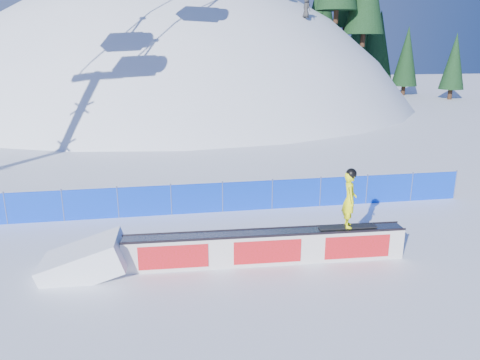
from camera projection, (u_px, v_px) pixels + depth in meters
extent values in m
plane|color=white|center=(209.00, 265.00, 14.09)|extent=(160.00, 160.00, 0.00)
sphere|color=white|center=(178.00, 244.00, 58.92)|extent=(64.00, 64.00, 64.00)
cylinder|color=#301D13|center=(329.00, 13.00, 49.54)|extent=(0.50, 0.50, 1.40)
cylinder|color=#301D13|center=(325.00, 17.00, 53.37)|extent=(0.50, 0.50, 1.40)
cylinder|color=#301D13|center=(336.00, 23.00, 52.59)|extent=(0.50, 0.50, 1.40)
cylinder|color=#301D13|center=(354.00, 38.00, 52.81)|extent=(0.50, 0.50, 1.40)
cylinder|color=#301D13|center=(356.00, 48.00, 55.89)|extent=(0.50, 0.50, 1.40)
cone|color=black|center=(359.00, 4.00, 54.50)|extent=(3.82, 3.82, 8.68)
cylinder|color=#301D13|center=(381.00, 75.00, 55.72)|extent=(0.50, 0.50, 1.40)
cone|color=black|center=(385.00, 26.00, 54.14)|extent=(4.38, 4.38, 9.96)
cylinder|color=#301D13|center=(385.00, 83.00, 56.58)|extent=(0.50, 0.50, 1.40)
cone|color=black|center=(389.00, 41.00, 55.20)|extent=(3.76, 3.76, 8.54)
cylinder|color=#301D13|center=(385.00, 90.00, 59.55)|extent=(0.50, 0.50, 1.40)
cone|color=black|center=(388.00, 52.00, 58.22)|extent=(3.62, 3.62, 8.24)
cylinder|color=#301D13|center=(435.00, 95.00, 54.24)|extent=(0.50, 0.50, 1.40)
cone|color=black|center=(439.00, 55.00, 52.98)|extent=(3.41, 3.41, 7.74)
cylinder|color=#301D13|center=(403.00, 89.00, 60.43)|extent=(0.50, 0.50, 1.40)
cone|color=black|center=(407.00, 54.00, 59.18)|extent=(3.37, 3.37, 7.66)
cube|color=#0837CB|center=(197.00, 199.00, 18.18)|extent=(22.00, 0.03, 1.20)
cylinder|color=#424E78|center=(5.00, 207.00, 17.06)|extent=(0.05, 0.05, 1.30)
cylinder|color=#424E78|center=(63.00, 204.00, 17.37)|extent=(0.05, 0.05, 1.30)
cylinder|color=#424E78|center=(118.00, 202.00, 17.69)|extent=(0.05, 0.05, 1.30)
cylinder|color=#424E78|center=(171.00, 199.00, 18.01)|extent=(0.05, 0.05, 1.30)
cylinder|color=#424E78|center=(223.00, 196.00, 18.32)|extent=(0.05, 0.05, 1.30)
cylinder|color=#424E78|center=(272.00, 193.00, 18.64)|extent=(0.05, 0.05, 1.30)
cylinder|color=#424E78|center=(320.00, 191.00, 18.96)|extent=(0.05, 0.05, 1.30)
cylinder|color=#424E78|center=(367.00, 188.00, 19.27)|extent=(0.05, 0.05, 1.30)
cylinder|color=#424E78|center=(412.00, 186.00, 19.59)|extent=(0.05, 0.05, 1.30)
cylinder|color=#424E78|center=(455.00, 184.00, 19.91)|extent=(0.05, 0.05, 1.30)
cube|color=silver|center=(266.00, 248.00, 14.10)|extent=(8.53, 0.87, 0.96)
cube|color=gray|center=(266.00, 233.00, 13.95)|extent=(8.44, 0.89, 0.04)
cube|color=black|center=(268.00, 236.00, 13.68)|extent=(8.51, 0.37, 0.06)
cube|color=black|center=(265.00, 229.00, 14.22)|extent=(8.51, 0.37, 0.06)
cube|color=red|center=(268.00, 252.00, 13.83)|extent=(8.08, 0.34, 0.72)
cube|color=red|center=(264.00, 244.00, 14.36)|extent=(8.08, 0.34, 0.72)
cube|color=black|center=(348.00, 227.00, 14.24)|extent=(1.79, 0.39, 0.03)
imported|color=#F4FF10|center=(349.00, 200.00, 13.99)|extent=(0.54, 0.71, 1.73)
sphere|color=black|center=(351.00, 174.00, 13.77)|extent=(0.32, 0.32, 0.32)
imported|color=#2B2B2B|center=(306.00, 8.00, 39.79)|extent=(0.79, 0.94, 1.65)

